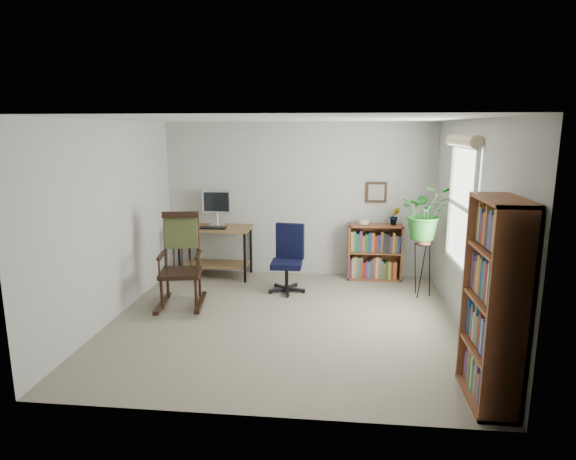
# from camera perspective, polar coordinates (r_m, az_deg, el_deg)

# --- Properties ---
(floor) EXTENTS (4.20, 4.00, 0.00)m
(floor) POSITION_cam_1_polar(r_m,az_deg,el_deg) (5.96, -0.41, -10.72)
(floor) COLOR gray
(floor) RESTS_ON ground
(ceiling) EXTENTS (4.20, 4.00, 0.00)m
(ceiling) POSITION_cam_1_polar(r_m,az_deg,el_deg) (5.51, -0.44, 13.01)
(ceiling) COLOR silver
(ceiling) RESTS_ON ground
(wall_back) EXTENTS (4.20, 0.00, 2.40)m
(wall_back) POSITION_cam_1_polar(r_m,az_deg,el_deg) (7.58, 1.26, 3.58)
(wall_back) COLOR #B0B1AC
(wall_back) RESTS_ON ground
(wall_front) EXTENTS (4.20, 0.00, 2.40)m
(wall_front) POSITION_cam_1_polar(r_m,az_deg,el_deg) (3.69, -3.89, -5.33)
(wall_front) COLOR #B0B1AC
(wall_front) RESTS_ON ground
(wall_left) EXTENTS (0.00, 4.00, 2.40)m
(wall_left) POSITION_cam_1_polar(r_m,az_deg,el_deg) (6.20, -20.08, 1.02)
(wall_left) COLOR #B0B1AC
(wall_left) RESTS_ON ground
(wall_right) EXTENTS (0.00, 4.00, 2.40)m
(wall_right) POSITION_cam_1_polar(r_m,az_deg,el_deg) (5.77, 20.76, 0.20)
(wall_right) COLOR #B0B1AC
(wall_right) RESTS_ON ground
(window) EXTENTS (0.12, 1.20, 1.50)m
(window) POSITION_cam_1_polar(r_m,az_deg,el_deg) (6.02, 19.83, 2.65)
(window) COLOR white
(window) RESTS_ON wall_right
(desk) EXTENTS (1.11, 0.61, 0.80)m
(desk) POSITION_cam_1_polar(r_m,az_deg,el_deg) (7.65, -8.53, -2.58)
(desk) COLOR olive
(desk) RESTS_ON floor
(monitor) EXTENTS (0.46, 0.16, 0.56)m
(monitor) POSITION_cam_1_polar(r_m,az_deg,el_deg) (7.65, -8.43, 2.61)
(monitor) COLOR silver
(monitor) RESTS_ON desk
(keyboard) EXTENTS (0.40, 0.15, 0.02)m
(keyboard) POSITION_cam_1_polar(r_m,az_deg,el_deg) (7.45, -8.86, 0.26)
(keyboard) COLOR black
(keyboard) RESTS_ON desk
(office_chair) EXTENTS (0.61, 0.61, 0.98)m
(office_chair) POSITION_cam_1_polar(r_m,az_deg,el_deg) (6.83, -0.17, -3.42)
(office_chair) COLOR black
(office_chair) RESTS_ON floor
(rocking_chair) EXTENTS (0.83, 1.18, 1.25)m
(rocking_chair) POSITION_cam_1_polar(r_m,az_deg,el_deg) (6.40, -12.69, -3.51)
(rocking_chair) COLOR black
(rocking_chair) RESTS_ON floor
(low_bookshelf) EXTENTS (0.82, 0.27, 0.86)m
(low_bookshelf) POSITION_cam_1_polar(r_m,az_deg,el_deg) (7.55, 10.24, -2.59)
(low_bookshelf) COLOR brown
(low_bookshelf) RESTS_ON floor
(tall_bookshelf) EXTENTS (0.33, 0.77, 1.76)m
(tall_bookshelf) POSITION_cam_1_polar(r_m,az_deg,el_deg) (4.37, 23.21, -7.95)
(tall_bookshelf) COLOR brown
(tall_bookshelf) RESTS_ON floor
(plant_stand) EXTENTS (0.29, 0.29, 0.88)m
(plant_stand) POSITION_cam_1_polar(r_m,az_deg,el_deg) (6.93, 15.64, -4.09)
(plant_stand) COLOR black
(plant_stand) RESTS_ON floor
(spider_plant) EXTENTS (1.69, 1.88, 1.46)m
(spider_plant) POSITION_cam_1_polar(r_m,az_deg,el_deg) (6.72, 16.16, 5.02)
(spider_plant) COLOR #256B25
(spider_plant) RESTS_ON plant_stand
(potted_plant_small) EXTENTS (0.13, 0.24, 0.11)m
(potted_plant_small) POSITION_cam_1_polar(r_m,az_deg,el_deg) (7.48, 12.51, 1.00)
(potted_plant_small) COLOR #256B25
(potted_plant_small) RESTS_ON low_bookshelf
(framed_picture) EXTENTS (0.32, 0.04, 0.32)m
(framed_picture) POSITION_cam_1_polar(r_m,az_deg,el_deg) (7.53, 10.42, 4.41)
(framed_picture) COLOR black
(framed_picture) RESTS_ON wall_back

